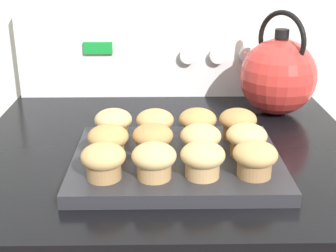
# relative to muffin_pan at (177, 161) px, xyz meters

# --- Properties ---
(control_panel) EXTENTS (0.72, 0.07, 0.22)m
(control_panel) POSITION_rel_muffin_pan_xyz_m (-0.01, 0.42, 0.10)
(control_panel) COLOR white
(control_panel) RESTS_ON stove_range
(muffin_pan) EXTENTS (0.35, 0.27, 0.02)m
(muffin_pan) POSITION_rel_muffin_pan_xyz_m (0.00, 0.00, 0.00)
(muffin_pan) COLOR #28282D
(muffin_pan) RESTS_ON stove_range
(muffin_r0_c0) EXTENTS (0.07, 0.07, 0.06)m
(muffin_r0_c0) POSITION_rel_muffin_pan_xyz_m (-0.11, -0.08, 0.04)
(muffin_r0_c0) COLOR #A37A4C
(muffin_r0_c0) RESTS_ON muffin_pan
(muffin_r0_c1) EXTENTS (0.07, 0.07, 0.06)m
(muffin_r0_c1) POSITION_rel_muffin_pan_xyz_m (-0.04, -0.08, 0.04)
(muffin_r0_c1) COLOR tan
(muffin_r0_c1) RESTS_ON muffin_pan
(muffin_r0_c2) EXTENTS (0.07, 0.07, 0.06)m
(muffin_r0_c2) POSITION_rel_muffin_pan_xyz_m (0.04, -0.08, 0.04)
(muffin_r0_c2) COLOR tan
(muffin_r0_c2) RESTS_ON muffin_pan
(muffin_r0_c3) EXTENTS (0.07, 0.07, 0.06)m
(muffin_r0_c3) POSITION_rel_muffin_pan_xyz_m (0.12, -0.07, 0.04)
(muffin_r0_c3) COLOR #A37A4C
(muffin_r0_c3) RESTS_ON muffin_pan
(muffin_r1_c0) EXTENTS (0.07, 0.07, 0.06)m
(muffin_r1_c0) POSITION_rel_muffin_pan_xyz_m (-0.11, -0.00, 0.04)
(muffin_r1_c0) COLOR #A37A4C
(muffin_r1_c0) RESTS_ON muffin_pan
(muffin_r1_c1) EXTENTS (0.07, 0.07, 0.06)m
(muffin_r1_c1) POSITION_rel_muffin_pan_xyz_m (-0.04, 0.00, 0.04)
(muffin_r1_c1) COLOR olive
(muffin_r1_c1) RESTS_ON muffin_pan
(muffin_r1_c2) EXTENTS (0.07, 0.07, 0.06)m
(muffin_r1_c2) POSITION_rel_muffin_pan_xyz_m (0.04, -0.00, 0.04)
(muffin_r1_c2) COLOR olive
(muffin_r1_c2) RESTS_ON muffin_pan
(muffin_r1_c3) EXTENTS (0.07, 0.07, 0.06)m
(muffin_r1_c3) POSITION_rel_muffin_pan_xyz_m (0.12, -0.00, 0.04)
(muffin_r1_c3) COLOR olive
(muffin_r1_c3) RESTS_ON muffin_pan
(muffin_r2_c0) EXTENTS (0.07, 0.07, 0.06)m
(muffin_r2_c0) POSITION_rel_muffin_pan_xyz_m (-0.11, 0.08, 0.04)
(muffin_r2_c0) COLOR olive
(muffin_r2_c0) RESTS_ON muffin_pan
(muffin_r2_c1) EXTENTS (0.07, 0.07, 0.06)m
(muffin_r2_c1) POSITION_rel_muffin_pan_xyz_m (-0.04, 0.08, 0.04)
(muffin_r2_c1) COLOR tan
(muffin_r2_c1) RESTS_ON muffin_pan
(muffin_r2_c2) EXTENTS (0.07, 0.07, 0.06)m
(muffin_r2_c2) POSITION_rel_muffin_pan_xyz_m (0.04, 0.08, 0.04)
(muffin_r2_c2) COLOR #A37A4C
(muffin_r2_c2) RESTS_ON muffin_pan
(muffin_r2_c3) EXTENTS (0.07, 0.07, 0.06)m
(muffin_r2_c3) POSITION_rel_muffin_pan_xyz_m (0.11, 0.08, 0.04)
(muffin_r2_c3) COLOR olive
(muffin_r2_c3) RESTS_ON muffin_pan
(tea_kettle) EXTENTS (0.17, 0.19, 0.23)m
(tea_kettle) POSITION_rel_muffin_pan_xyz_m (0.23, 0.28, 0.08)
(tea_kettle) COLOR red
(tea_kettle) RESTS_ON stove_range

